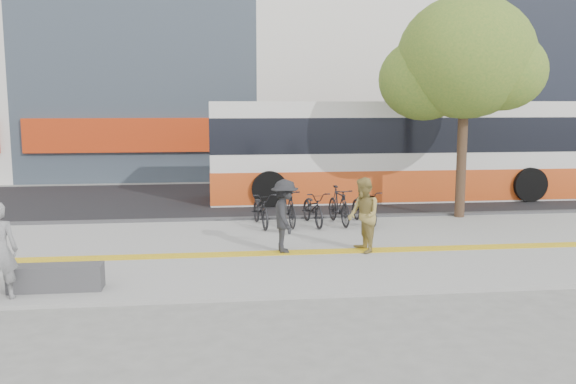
{
  "coord_description": "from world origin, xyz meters",
  "views": [
    {
      "loc": [
        0.22,
        -12.16,
        3.38
      ],
      "look_at": [
        1.89,
        2.0,
        1.29
      ],
      "focal_mm": 38.58,
      "sensor_mm": 36.0,
      "label": 1
    }
  ],
  "objects": [
    {
      "name": "pedestrian_dark",
      "position": [
        1.71,
        1.09,
        0.89
      ],
      "size": [
        0.62,
        1.06,
        1.62
      ],
      "primitive_type": "imported",
      "rotation": [
        0.0,
        0.0,
        1.59
      ],
      "color": "black",
      "rests_on": "sidewalk"
    },
    {
      "name": "bus",
      "position": [
        6.28,
        8.5,
        1.62
      ],
      "size": [
        12.47,
        2.96,
        3.32
      ],
      "color": "silver",
      "rests_on": "street"
    },
    {
      "name": "sidewalk",
      "position": [
        0.0,
        1.5,
        0.04
      ],
      "size": [
        40.0,
        7.0,
        0.08
      ],
      "primitive_type": "cube",
      "color": "gray",
      "rests_on": "ground"
    },
    {
      "name": "pedestrian_tan",
      "position": [
        3.43,
        0.89,
        0.91
      ],
      "size": [
        0.72,
        0.87,
        1.65
      ],
      "primitive_type": "imported",
      "rotation": [
        0.0,
        0.0,
        -1.45
      ],
      "color": "olive",
      "rests_on": "sidewalk"
    },
    {
      "name": "tactile_strip",
      "position": [
        0.0,
        1.0,
        0.09
      ],
      "size": [
        40.0,
        0.45,
        0.01
      ],
      "primitive_type": "cube",
      "color": "yellow",
      "rests_on": "sidewalk"
    },
    {
      "name": "street",
      "position": [
        0.0,
        9.0,
        0.03
      ],
      "size": [
        40.0,
        8.0,
        0.06
      ],
      "primitive_type": "cube",
      "color": "black",
      "rests_on": "ground"
    },
    {
      "name": "street_tree",
      "position": [
        7.18,
        4.82,
        4.51
      ],
      "size": [
        4.4,
        3.8,
        6.31
      ],
      "color": "#382519",
      "rests_on": "sidewalk"
    },
    {
      "name": "bench",
      "position": [
        -2.6,
        -1.2,
        0.3
      ],
      "size": [
        1.6,
        0.45,
        0.45
      ],
      "primitive_type": "cube",
      "color": "#3A3A3D",
      "rests_on": "sidewalk"
    },
    {
      "name": "ground",
      "position": [
        0.0,
        0.0,
        0.0
      ],
      "size": [
        120.0,
        120.0,
        0.0
      ],
      "primitive_type": "plane",
      "color": "slate",
      "rests_on": "ground"
    },
    {
      "name": "curb",
      "position": [
        0.0,
        5.0,
        0.07
      ],
      "size": [
        40.0,
        0.25,
        0.14
      ],
      "primitive_type": "cube",
      "color": "#3A3A3D",
      "rests_on": "ground"
    },
    {
      "name": "bicycle_row",
      "position": [
        2.82,
        4.0,
        0.56
      ],
      "size": [
        3.65,
        1.83,
        1.03
      ],
      "color": "black",
      "rests_on": "sidewalk"
    }
  ]
}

